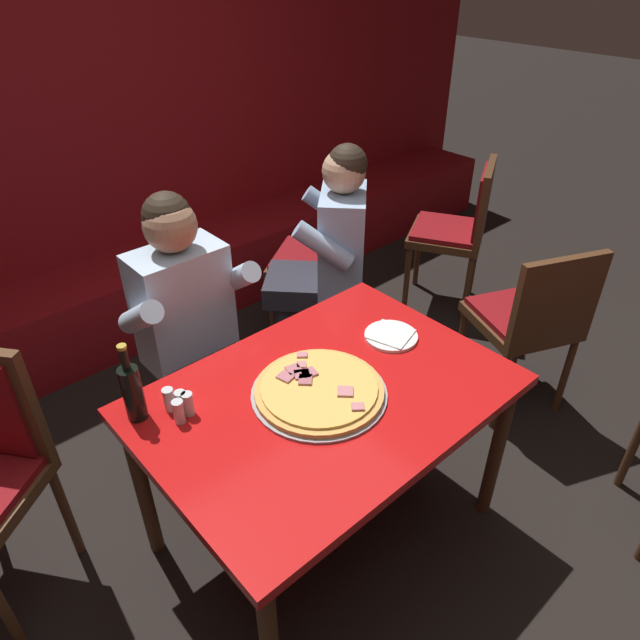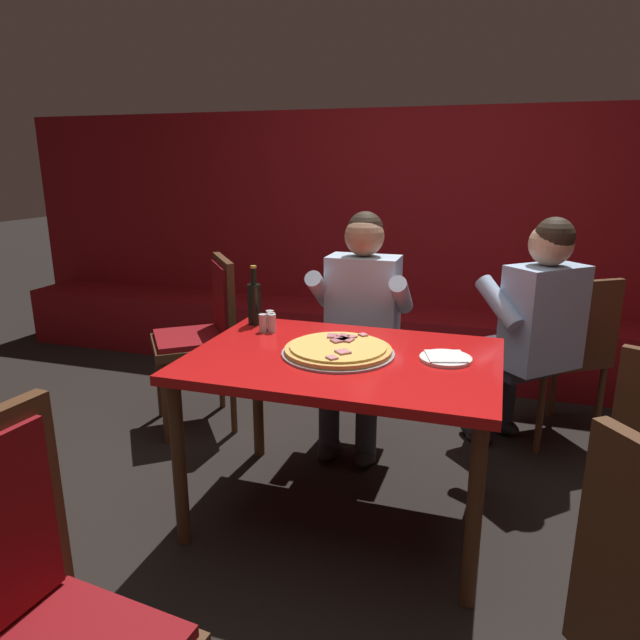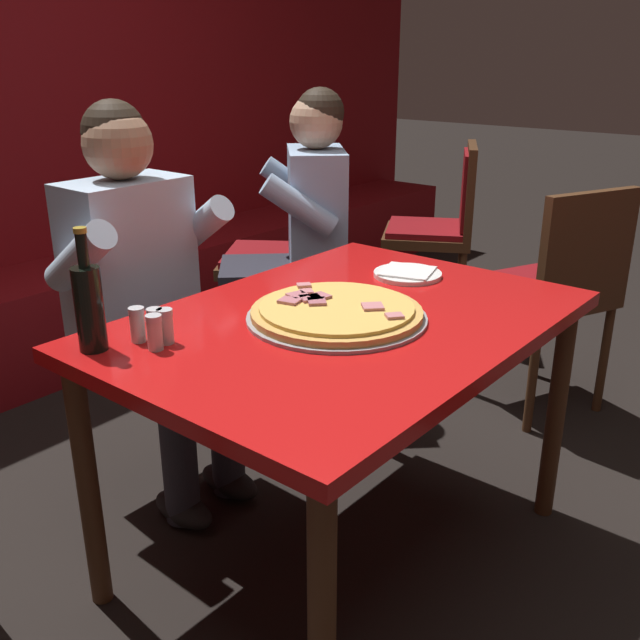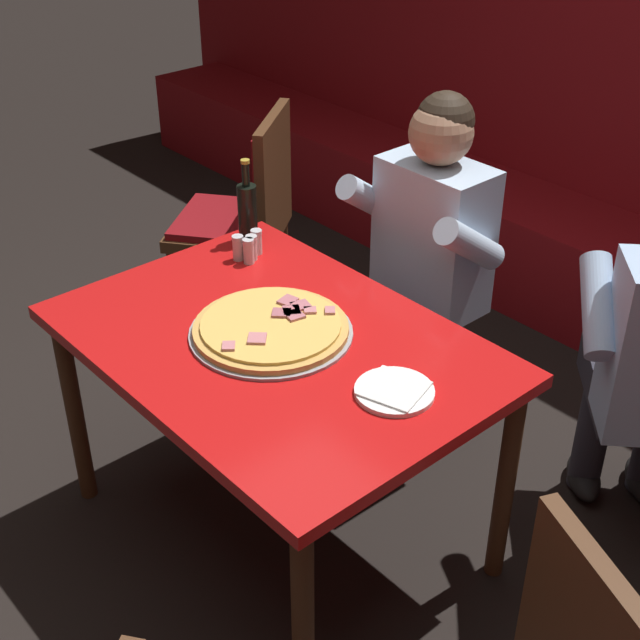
% 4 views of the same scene
% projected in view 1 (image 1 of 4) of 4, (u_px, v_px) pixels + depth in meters
% --- Properties ---
extents(ground_plane, '(24.00, 24.00, 0.00)m').
position_uv_depth(ground_plane, '(325.00, 527.00, 2.40)').
color(ground_plane, black).
extents(booth_wall_panel, '(6.80, 0.16, 1.90)m').
position_uv_depth(booth_wall_panel, '(66.00, 174.00, 3.21)').
color(booth_wall_panel, maroon).
rests_on(booth_wall_panel, ground_plane).
extents(booth_bench, '(6.46, 0.48, 0.46)m').
position_uv_depth(booth_bench, '(117.00, 304.00, 3.42)').
color(booth_bench, maroon).
rests_on(booth_bench, ground_plane).
extents(main_dining_table, '(1.26, 0.90, 0.75)m').
position_uv_depth(main_dining_table, '(326.00, 409.00, 2.03)').
color(main_dining_table, '#4C2D19').
rests_on(main_dining_table, ground_plane).
extents(pizza, '(0.47, 0.47, 0.05)m').
position_uv_depth(pizza, '(319.00, 390.00, 1.96)').
color(pizza, '#9E9EA3').
rests_on(pizza, main_dining_table).
extents(plate_white_paper, '(0.21, 0.21, 0.02)m').
position_uv_depth(plate_white_paper, '(391.00, 336.00, 2.24)').
color(plate_white_paper, white).
rests_on(plate_white_paper, main_dining_table).
extents(beer_bottle, '(0.07, 0.07, 0.29)m').
position_uv_depth(beer_bottle, '(132.00, 391.00, 1.82)').
color(beer_bottle, black).
rests_on(beer_bottle, main_dining_table).
extents(shaker_oregano, '(0.04, 0.04, 0.09)m').
position_uv_depth(shaker_oregano, '(188.00, 405.00, 1.87)').
color(shaker_oregano, silver).
rests_on(shaker_oregano, main_dining_table).
extents(shaker_red_pepper_flakes, '(0.04, 0.04, 0.09)m').
position_uv_depth(shaker_red_pepper_flakes, '(169.00, 400.00, 1.89)').
color(shaker_red_pepper_flakes, silver).
rests_on(shaker_red_pepper_flakes, main_dining_table).
extents(shaker_parmesan, '(0.04, 0.04, 0.09)m').
position_uv_depth(shaker_parmesan, '(179.00, 413.00, 1.84)').
color(shaker_parmesan, silver).
rests_on(shaker_parmesan, main_dining_table).
extents(shaker_black_pepper, '(0.04, 0.04, 0.09)m').
position_uv_depth(shaker_black_pepper, '(181.00, 403.00, 1.88)').
color(shaker_black_pepper, silver).
rests_on(shaker_black_pepper, main_dining_table).
extents(diner_seated_blue_shirt, '(0.53, 0.53, 1.27)m').
position_uv_depth(diner_seated_blue_shirt, '(196.00, 329.00, 2.37)').
color(diner_seated_blue_shirt, black).
rests_on(diner_seated_blue_shirt, ground_plane).
extents(dining_chair_near_left, '(0.60, 0.60, 0.97)m').
position_uv_depth(dining_chair_near_left, '(460.00, 225.00, 3.53)').
color(dining_chair_near_left, '#4C2D19').
rests_on(dining_chair_near_left, ground_plane).
extents(dining_chair_far_right, '(0.58, 0.58, 0.93)m').
position_uv_depth(dining_chair_far_right, '(533.00, 315.00, 2.72)').
color(dining_chair_far_right, '#4C2D19').
rests_on(dining_chair_far_right, ground_plane).
extents(dining_chair_far_left, '(0.61, 0.61, 0.94)m').
position_uv_depth(dining_chair_far_left, '(324.00, 252.00, 3.26)').
color(dining_chair_far_left, '#4C2D19').
rests_on(dining_chair_far_left, ground_plane).
extents(diner_standing_companion, '(0.64, 0.64, 1.27)m').
position_uv_depth(diner_standing_companion, '(326.00, 254.00, 2.93)').
color(diner_standing_companion, black).
rests_on(diner_standing_companion, ground_plane).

